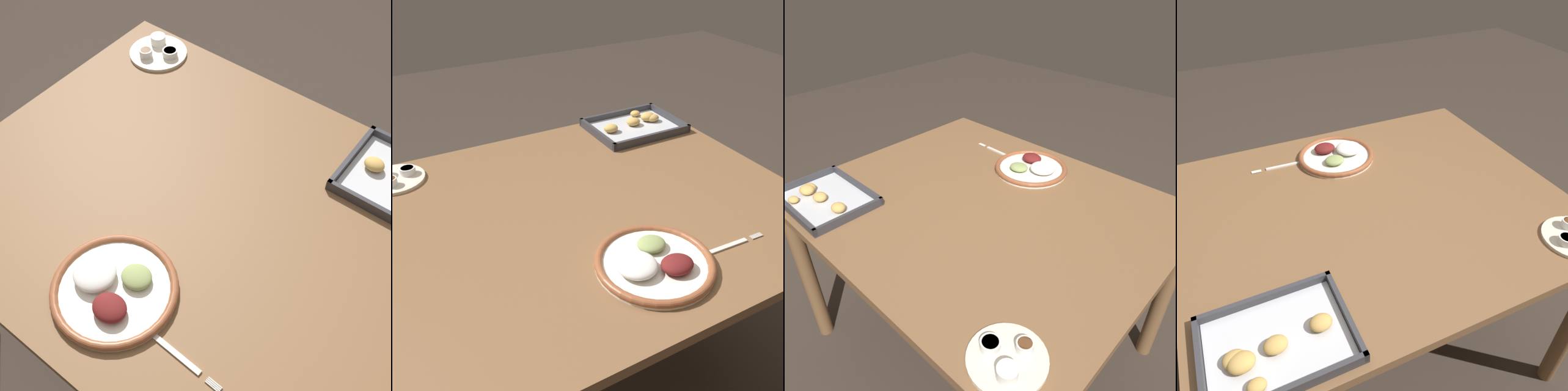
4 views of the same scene
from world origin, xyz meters
TOP-DOWN VIEW (x-y plane):
  - ground_plane at (0.00, 0.00)m, footprint 8.00×8.00m
  - dining_table at (0.00, 0.00)m, footprint 1.23×1.03m
  - dinner_plate at (0.01, -0.31)m, footprint 0.29×0.29m
  - fork at (0.21, -0.34)m, footprint 0.23×0.02m
  - saucer_plate at (-0.46, 0.40)m, footprint 0.18×0.18m
  - baking_tray at (0.41, 0.37)m, footprint 0.34×0.25m

SIDE VIEW (x-z plane):
  - ground_plane at x=0.00m, z-range 0.00..0.00m
  - dining_table at x=0.00m, z-range 0.28..1.05m
  - fork at x=0.21m, z-range 0.76..0.77m
  - saucer_plate at x=-0.46m, z-range 0.75..0.79m
  - baking_tray at x=0.41m, z-range 0.75..0.80m
  - dinner_plate at x=0.01m, z-range 0.75..0.80m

